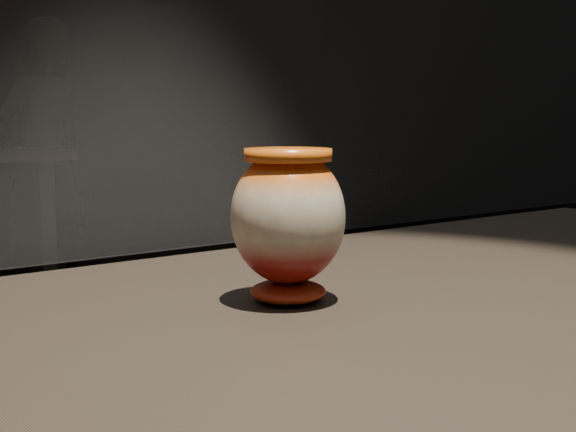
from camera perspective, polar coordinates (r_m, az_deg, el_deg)
name	(u,v)px	position (r m, az deg, el deg)	size (l,w,h in m)	color
main_vase	(288,219)	(0.93, 0.00, -0.20)	(0.15, 0.15, 0.18)	maroon
visitor	(43,161)	(4.90, -17.00, 3.79)	(0.60, 0.39, 1.64)	black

